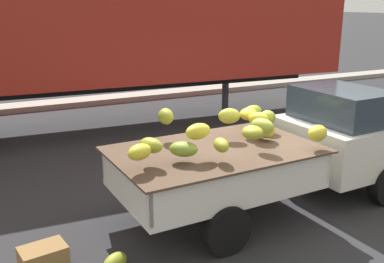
{
  "coord_description": "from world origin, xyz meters",
  "views": [
    {
      "loc": [
        -3.84,
        -5.26,
        3.01
      ],
      "look_at": [
        -1.19,
        0.12,
        1.25
      ],
      "focal_mm": 41.37,
      "sensor_mm": 36.0,
      "label": 1
    }
  ],
  "objects_px": {
    "pickup_truck": "(319,142)",
    "semi_trailer": "(97,24)",
    "fallen_banana_bunch_near_tailgate": "(115,263)",
    "produce_crate": "(43,258)"
  },
  "relations": [
    {
      "from": "semi_trailer",
      "to": "pickup_truck",
      "type": "bearing_deg",
      "value": -65.03
    },
    {
      "from": "pickup_truck",
      "to": "produce_crate",
      "type": "bearing_deg",
      "value": -179.52
    },
    {
      "from": "produce_crate",
      "to": "fallen_banana_bunch_near_tailgate",
      "type": "bearing_deg",
      "value": -30.8
    },
    {
      "from": "fallen_banana_bunch_near_tailgate",
      "to": "produce_crate",
      "type": "height_order",
      "value": "produce_crate"
    },
    {
      "from": "pickup_truck",
      "to": "semi_trailer",
      "type": "bearing_deg",
      "value": 109.11
    },
    {
      "from": "pickup_truck",
      "to": "semi_trailer",
      "type": "relative_size",
      "value": 0.42
    },
    {
      "from": "pickup_truck",
      "to": "fallen_banana_bunch_near_tailgate",
      "type": "relative_size",
      "value": 13.89
    },
    {
      "from": "semi_trailer",
      "to": "fallen_banana_bunch_near_tailgate",
      "type": "height_order",
      "value": "semi_trailer"
    },
    {
      "from": "fallen_banana_bunch_near_tailgate",
      "to": "semi_trailer",
      "type": "bearing_deg",
      "value": 76.09
    },
    {
      "from": "semi_trailer",
      "to": "produce_crate",
      "type": "bearing_deg",
      "value": -108.6
    }
  ]
}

